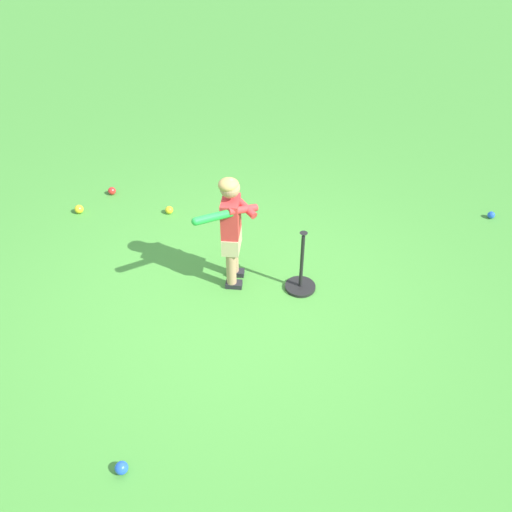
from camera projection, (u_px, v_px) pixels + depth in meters
name	position (u px, v px, depth m)	size (l,w,h in m)	color
ground_plane	(234.00, 300.00, 4.80)	(40.00, 40.00, 0.00)	#479338
child_batter	(231.00, 224.00, 4.62)	(0.63, 0.36, 1.08)	#232328
play_ball_midfield	(121.00, 468.00, 3.47)	(0.09, 0.09, 0.09)	blue
play_ball_by_bucket	(112.00, 191.00, 6.22)	(0.09, 0.09, 0.09)	red
play_ball_behind_batter	(79.00, 209.00, 5.90)	(0.10, 0.10, 0.10)	yellow
play_ball_near_batter	(169.00, 210.00, 5.90)	(0.09, 0.09, 0.09)	yellow
play_ball_center_lawn	(491.00, 215.00, 5.83)	(0.08, 0.08, 0.08)	blue
batting_tee	(301.00, 279.00, 4.87)	(0.28, 0.28, 0.62)	black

